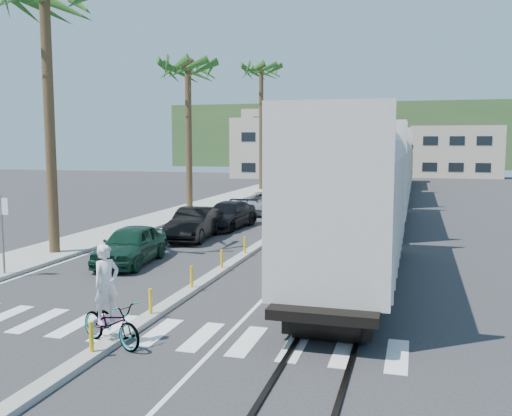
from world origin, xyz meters
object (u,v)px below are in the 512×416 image
Objects in this scene: car_lead at (131,245)px; cyclist at (110,314)px; car_second at (195,224)px; street_sign at (2,224)px.

cyclist reaches higher than car_lead.
car_second is 15.01m from cyclist.
street_sign is at bearing -114.34° from car_second.
street_sign is at bearing 77.98° from cyclist.
car_lead is at bearing -96.05° from car_second.
car_lead is at bearing 48.25° from cyclist.
street_sign is 0.64× the size of car_lead.
cyclist is at bearing -70.30° from car_lead.
car_second is (0.29, 6.12, 0.02)m from car_lead.
car_lead is at bearing 44.84° from street_sign.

